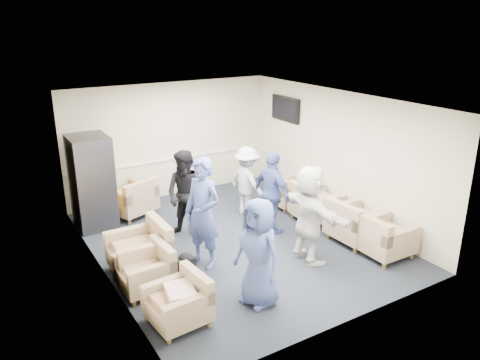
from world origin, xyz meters
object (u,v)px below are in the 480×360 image
person_back_left (187,195)px  armchair_left_far (143,252)px  vending_machine (92,182)px  armchair_right_midnear (354,224)px  person_mid_left (203,213)px  armchair_right_far (286,193)px  person_mid_right (272,193)px  armchair_right_near (382,239)px  person_back_right (247,182)px  armchair_left_mid (148,271)px  person_front_left (258,253)px  armchair_right_midfar (314,206)px  armchair_left_near (181,303)px  armchair_corner (133,200)px  person_front_right (310,214)px

person_back_left → armchair_left_far: bearing=-93.2°
vending_machine → person_back_left: bearing=-47.5°
armchair_right_midnear → person_mid_left: (-2.85, 0.68, 0.61)m
armchair_right_far → person_mid_right: size_ratio=0.47×
armchair_right_near → person_back_right: bearing=21.2°
armchair_right_far → person_mid_right: person_mid_right is taller
person_back_left → person_back_right: size_ratio=1.14×
armchair_left_mid → vending_machine: bearing=179.5°
person_mid_right → person_mid_left: bearing=100.1°
armchair_right_midnear → person_front_left: person_front_left is taller
armchair_right_midfar → armchair_right_near: bearing=-172.8°
armchair_right_near → person_back_left: person_back_left is taller
armchair_left_near → armchair_right_near: size_ratio=0.96×
armchair_left_near → armchair_right_midfar: size_ratio=0.85×
armchair_left_mid → person_front_left: bearing=45.0°
armchair_left_mid → armchair_corner: 3.07m
armchair_left_mid → person_back_left: 1.99m
armchair_left_far → armchair_right_far: armchair_left_far is taller
armchair_right_far → person_back_right: size_ratio=0.52×
armchair_left_mid → armchair_right_midfar: size_ratio=0.82×
person_mid_right → armchair_right_midnear: bearing=-142.1°
armchair_right_near → person_back_right: person_back_right is taller
person_front_left → person_mid_right: size_ratio=1.00×
armchair_left_near → armchair_left_far: bearing=173.6°
person_back_left → person_back_right: 1.61m
armchair_corner → armchair_right_near: bearing=107.2°
person_front_right → armchair_corner: bearing=31.5°
armchair_right_far → person_front_right: person_front_right is taller
armchair_left_far → person_back_right: bearing=112.9°
armchair_left_near → person_front_left: 1.31m
armchair_right_far → vending_machine: bearing=73.5°
armchair_corner → person_back_left: bearing=88.3°
armchair_right_far → armchair_corner: size_ratio=0.69×
armchair_right_near → person_front_right: person_front_right is taller
person_front_right → armchair_right_midnear: bearing=-81.7°
person_mid_right → person_front_right: person_front_right is taller
armchair_left_far → armchair_left_mid: bearing=-11.6°
vending_machine → armchair_right_near: bearing=-44.9°
armchair_corner → person_back_left: (0.56, -1.60, 0.52)m
armchair_left_near → armchair_corner: (0.69, 4.03, 0.05)m
armchair_left_mid → person_mid_right: (2.87, 0.73, 0.52)m
armchair_corner → person_mid_right: (2.10, -2.25, 0.48)m
person_back_right → armchair_left_near: bearing=125.8°
armchair_left_mid → person_back_left: size_ratio=0.45×
person_mid_left → armchair_left_far: bearing=-131.9°
armchair_right_midnear → person_mid_left: size_ratio=0.48×
armchair_left_near → vending_machine: 3.99m
armchair_left_mid → person_mid_right: bearing=102.6°
vending_machine → person_mid_left: size_ratio=0.98×
armchair_right_midfar → person_back_left: person_back_left is taller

